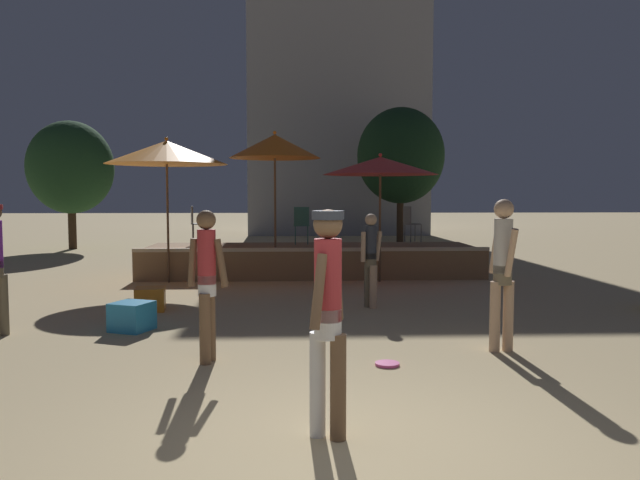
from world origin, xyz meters
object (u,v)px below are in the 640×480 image
person_4 (328,308)px  background_tree_1 (401,156)px  patio_umbrella_0 (167,153)px  patio_umbrella_1 (380,166)px  bistro_chair_2 (195,220)px  person_2 (371,258)px  frisbee_disc (387,364)px  bistro_chair_1 (410,220)px  cube_seat_1 (150,299)px  cube_seat_2 (132,316)px  patio_umbrella_2 (275,147)px  bistro_chair_0 (302,222)px  person_3 (207,279)px  person_0 (503,266)px  background_tree_0 (71,168)px

person_4 → background_tree_1: (4.07, 20.27, 2.43)m
patio_umbrella_0 → patio_umbrella_1: patio_umbrella_0 is taller
bistro_chair_2 → patio_umbrella_1: bearing=-129.7°
patio_umbrella_1 → person_2: 3.66m
frisbee_disc → bistro_chair_1: bearing=77.8°
frisbee_disc → person_2: bearing=85.9°
cube_seat_1 → cube_seat_2: bearing=-86.7°
patio_umbrella_0 → patio_umbrella_2: 2.38m
patio_umbrella_1 → bistro_chair_0: (-1.73, 1.15, -1.28)m
patio_umbrella_1 → cube_seat_1: bearing=-142.8°
bistro_chair_0 → frisbee_disc: 8.09m
person_3 → bistro_chair_2: (-1.49, 8.73, 0.32)m
person_4 → person_0: bearing=75.8°
patio_umbrella_0 → person_3: (1.76, -6.65, -1.88)m
person_2 → person_4: bearing=140.9°
bistro_chair_0 → frisbee_disc: bearing=96.8°
person_0 → background_tree_1: (1.76, 17.61, 2.43)m
person_0 → person_4: bearing=36.6°
patio_umbrella_2 → bistro_chair_1: size_ratio=3.75×
person_4 → background_tree_0: 19.47m
person_2 → person_3: 4.11m
patio_umbrella_2 → person_2: bearing=-64.3°
patio_umbrella_2 → bistro_chair_2: 3.21m
person_4 → bistro_chair_2: size_ratio=2.04×
cube_seat_2 → background_tree_0: size_ratio=0.14×
background_tree_1 → frisbee_disc: bearing=-100.2°
patio_umbrella_0 → bistro_chair_0: bearing=19.7°
cube_seat_2 → bistro_chair_2: bearing=91.4°
background_tree_0 → cube_seat_1: bearing=-65.6°
patio_umbrella_1 → frisbee_disc: size_ratio=10.24×
patio_umbrella_0 → cube_seat_1: (0.36, -3.37, -2.66)m
patio_umbrella_1 → background_tree_1: 11.68m
patio_umbrella_2 → background_tree_1: background_tree_1 is taller
person_2 → person_4: size_ratio=0.88×
cube_seat_1 → person_3: bearing=-66.8°
cube_seat_2 → frisbee_disc: cube_seat_2 is taller
patio_umbrella_0 → bistro_chair_1: (5.70, 1.72, -1.57)m
person_3 → cube_seat_1: bearing=-145.0°
person_0 → person_4: size_ratio=1.03×
patio_umbrella_0 → cube_seat_1: patio_umbrella_0 is taller
person_2 → frisbee_disc: 3.72m
patio_umbrella_1 → bistro_chair_2: patio_umbrella_1 is taller
bistro_chair_1 → patio_umbrella_0: bearing=87.4°
person_3 → bistro_chair_2: person_3 is taller
bistro_chair_1 → background_tree_1: 9.93m
patio_umbrella_0 → person_4: 9.63m
person_2 → bistro_chair_0: bearing=-14.0°
background_tree_1 → bistro_chair_1: bearing=-98.3°
patio_umbrella_1 → person_0: bearing=-84.0°
cube_seat_1 → person_0: (4.99, -2.94, 0.87)m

